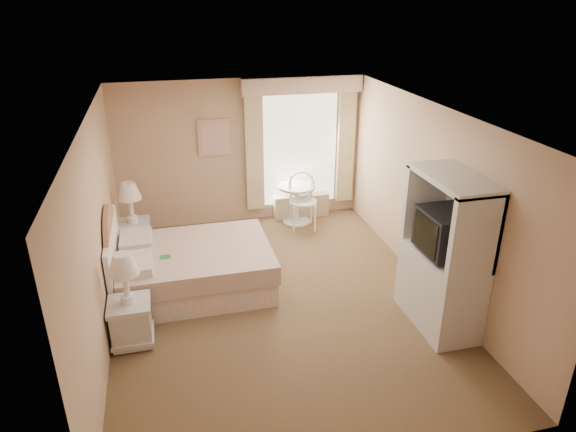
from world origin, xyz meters
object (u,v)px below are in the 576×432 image
object	(u,v)px
nightstand_near	(130,311)
cafe_chair	(302,196)
nightstand_far	(134,229)
round_table	(297,198)
armoire	(443,265)
bed	(187,267)

from	to	relation	value
nightstand_near	cafe_chair	world-z (taller)	nightstand_near
nightstand_far	round_table	xyz separation A→B (m)	(2.75, 0.61, 0.02)
nightstand_near	round_table	distance (m)	3.96
round_table	armoire	xyz separation A→B (m)	(0.90, -3.33, 0.34)
nightstand_near	nightstand_far	xyz separation A→B (m)	(-0.00, 2.24, 0.01)
bed	cafe_chair	size ratio (longest dim) A/B	2.14
nightstand_far	round_table	world-z (taller)	nightstand_far
round_table	cafe_chair	distance (m)	0.24
round_table	armoire	world-z (taller)	armoire
nightstand_near	armoire	bearing A→B (deg)	-7.55
bed	cafe_chair	bearing A→B (deg)	37.29
bed	cafe_chair	distance (m)	2.61
bed	armoire	distance (m)	3.35
nightstand_far	cafe_chair	bearing A→B (deg)	8.00
nightstand_far	round_table	bearing A→B (deg)	12.50
round_table	nightstand_near	bearing A→B (deg)	-134.01
bed	armoire	xyz separation A→B (m)	(2.94, -1.54, 0.46)
nightstand_near	round_table	world-z (taller)	nightstand_near
nightstand_near	cafe_chair	distance (m)	3.83
bed	armoire	bearing A→B (deg)	-27.61
round_table	bed	bearing A→B (deg)	-138.57
nightstand_far	cafe_chair	xyz separation A→B (m)	(2.79, 0.39, 0.12)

